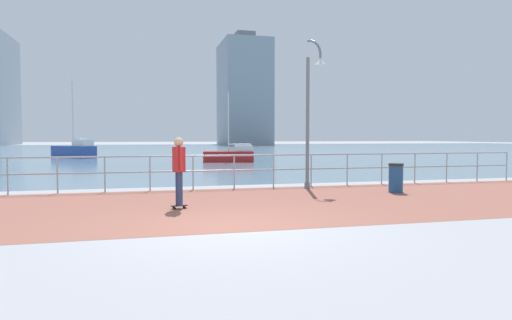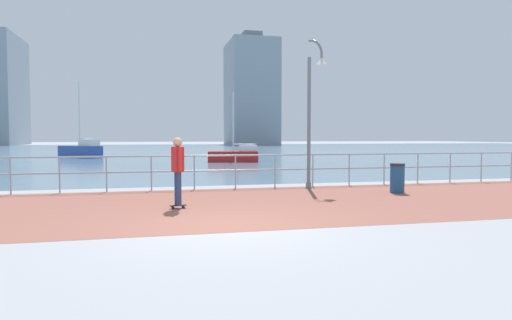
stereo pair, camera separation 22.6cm
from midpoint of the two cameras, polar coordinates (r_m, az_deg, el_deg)
name	(u,v)px [view 2 (the right image)]	position (r m, az deg, el deg)	size (l,w,h in m)	color
ground	(164,153)	(48.70, -11.47, 0.85)	(220.00, 220.00, 0.00)	#9E9EA3
brick_paving	(207,205)	(11.71, -5.69, -5.69)	(28.00, 6.93, 0.01)	#935647
harbor_water	(162,150)	(59.99, -11.81, 1.24)	(180.00, 88.00, 0.00)	slate
waterfront_railing	(194,166)	(15.05, -7.45, -0.73)	(25.25, 0.06, 1.16)	#9EADB7
lamppost	(313,106)	(15.23, 7.67, 6.79)	(0.52, 0.76, 5.03)	slate
skateboarder	(178,166)	(11.07, -9.37, -0.75)	(0.41, 0.56, 1.75)	black
trash_bin	(397,178)	(14.77, 17.99, -2.20)	(0.46, 0.46, 0.93)	navy
sailboat_red	(81,150)	(40.84, -21.26, 1.17)	(4.04, 4.41, 6.43)	#284799
sailboat_gray	(235,155)	(31.25, -2.48, 0.60)	(3.62, 1.76, 4.88)	#B21E1E
tower_beige	(251,93)	(102.61, -0.60, 8.54)	(10.19, 14.63, 25.05)	#8493A3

